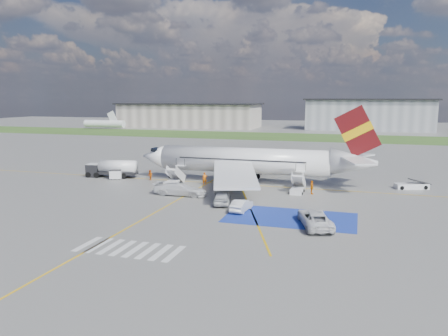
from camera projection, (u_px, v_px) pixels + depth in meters
The scene contains 22 objects.
ground at pixel (215, 203), 54.09m from camera, with size 400.00×400.00×0.00m, color #60605E.
grass_strip at pixel (306, 137), 143.68m from camera, with size 400.00×30.00×0.01m, color #2D4C1E.
taxiway_line_main at pixel (240, 185), 65.41m from camera, with size 120.00×0.20×0.01m, color gold.
taxiway_line_cross at pixel (140, 221), 46.12m from camera, with size 0.20×60.00×0.01m, color gold.
taxiway_line_diag at pixel (240, 185), 65.41m from camera, with size 0.20×60.00×0.01m, color gold.
staging_box at pixel (290, 218), 47.40m from camera, with size 14.00×8.00×0.01m, color navy.
crosswalk at pixel (129, 249), 37.64m from camera, with size 9.00×4.00×0.01m.
terminal_west at pixel (189, 116), 191.94m from camera, with size 60.00×22.00×10.00m, color gray.
terminal_centre at pixel (368, 115), 174.60m from camera, with size 48.00×18.00×12.00m, color gray.
airliner at pixel (253, 161), 66.31m from camera, with size 36.81×32.95×11.92m.
airstairs_fwd at pixel (173, 181), 64.97m from camera, with size 1.90×5.20×3.60m.
airstairs_aft at pixel (297, 189), 59.57m from camera, with size 1.90×5.20×3.60m.
fuel_tanker at pixel (112, 170), 71.22m from camera, with size 8.53×3.21×2.84m.
gpu_cart at pixel (116, 175), 69.40m from camera, with size 2.11×1.74×1.52m.
belt_loader at pixel (412, 186), 62.42m from camera, with size 5.11×3.14×1.48m.
car_silver_a at pixel (222, 197), 53.41m from camera, with size 2.01×5.01×1.71m, color #B4B7BC.
car_silver_b at pixel (241, 205), 50.07m from camera, with size 1.48×4.25×1.40m, color #B2B4B9.
van_white_a at pixel (315, 216), 44.20m from camera, with size 2.63×5.70×2.14m, color silver.
van_white_b at pixel (180, 187), 58.11m from camera, with size 2.25×5.53×2.17m, color silver.
crew_fwd at pixel (205, 179), 65.00m from camera, with size 0.69×0.46×1.90m, color orange.
crew_nose at pixel (150, 175), 68.63m from camera, with size 0.80×0.63×1.65m, color #DE5E0B.
crew_aft at pixel (312, 187), 58.78m from camera, with size 1.10×0.46×1.87m, color orange.
Camera 1 is at (16.68, -50.01, 12.91)m, focal length 35.00 mm.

